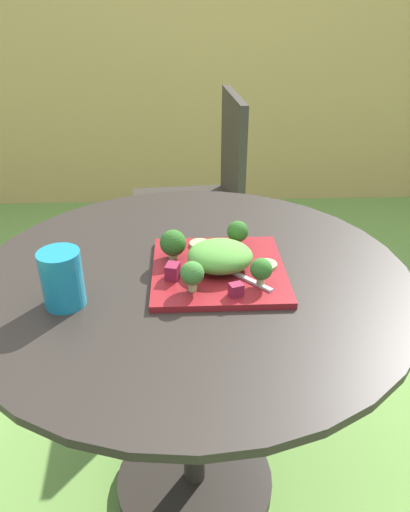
{
  "coord_description": "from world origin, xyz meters",
  "views": [
    {
      "loc": [
        -0.01,
        -0.9,
        1.26
      ],
      "look_at": [
        0.03,
        -0.01,
        0.76
      ],
      "focal_mm": 33.99,
      "sensor_mm": 36.0,
      "label": 1
    }
  ],
  "objects_px": {
    "drinking_glass": "(63,281)",
    "patio_chair": "(206,187)",
    "salad_plate": "(219,270)",
    "fork": "(236,274)"
  },
  "relations": [
    {
      "from": "drinking_glass",
      "to": "patio_chair",
      "type": "bearing_deg",
      "value": 73.76
    },
    {
      "from": "patio_chair",
      "to": "salad_plate",
      "type": "bearing_deg",
      "value": -91.16
    },
    {
      "from": "patio_chair",
      "to": "salad_plate",
      "type": "relative_size",
      "value": 3.19
    },
    {
      "from": "patio_chair",
      "to": "fork",
      "type": "bearing_deg",
      "value": -89.22
    },
    {
      "from": "drinking_glass",
      "to": "fork",
      "type": "relative_size",
      "value": 0.92
    },
    {
      "from": "salad_plate",
      "to": "drinking_glass",
      "type": "height_order",
      "value": "drinking_glass"
    },
    {
      "from": "patio_chair",
      "to": "salad_plate",
      "type": "height_order",
      "value": "patio_chair"
    },
    {
      "from": "salad_plate",
      "to": "drinking_glass",
      "type": "relative_size",
      "value": 2.49
    },
    {
      "from": "salad_plate",
      "to": "fork",
      "type": "distance_m",
      "value": 0.05
    },
    {
      "from": "patio_chair",
      "to": "fork",
      "type": "xyz_separation_m",
      "value": [
        0.01,
        -1.05,
        0.21
      ]
    }
  ]
}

